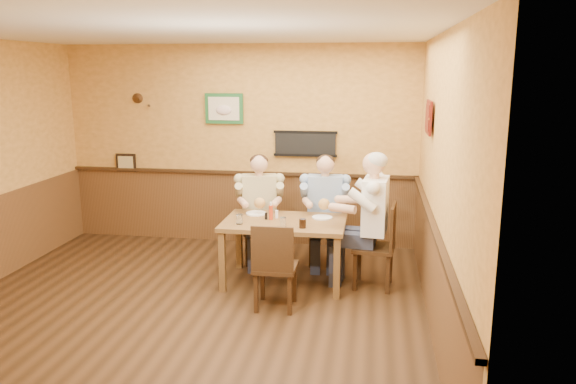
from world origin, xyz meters
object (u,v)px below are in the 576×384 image
(chair_back_right, at_px, (325,230))
(diner_blue_polo, at_px, (325,216))
(chair_right_end, at_px, (374,245))
(diner_tan_shirt, at_px, (260,215))
(chair_near_side, at_px, (276,265))
(water_glass_left, at_px, (239,219))
(chair_back_left, at_px, (260,229))
(diner_white_elder, at_px, (375,228))
(water_glass_mid, at_px, (283,222))
(cola_tumbler, at_px, (303,223))
(salt_shaker, at_px, (277,214))
(dining_table, at_px, (284,228))
(pepper_shaker, at_px, (266,216))
(hot_sauce_bottle, at_px, (271,212))

(chair_back_right, relative_size, diner_blue_polo, 0.70)
(chair_right_end, height_order, diner_tan_shirt, diner_tan_shirt)
(chair_near_side, bearing_deg, water_glass_left, -44.99)
(chair_back_left, distance_m, diner_tan_shirt, 0.19)
(diner_white_elder, bearing_deg, chair_near_side, -47.46)
(chair_right_end, relative_size, water_glass_left, 8.84)
(chair_near_side, xyz_separation_m, water_glass_mid, (0.00, 0.44, 0.34))
(chair_right_end, distance_m, cola_tumbler, 0.89)
(chair_back_right, relative_size, salt_shaker, 9.74)
(chair_near_side, height_order, diner_white_elder, diner_white_elder)
(dining_table, height_order, pepper_shaker, pepper_shaker)
(chair_back_left, height_order, salt_shaker, chair_back_left)
(salt_shaker, bearing_deg, chair_near_side, -80.72)
(diner_blue_polo, height_order, water_glass_mid, diner_blue_polo)
(dining_table, xyz_separation_m, diner_white_elder, (1.03, 0.03, 0.04))
(chair_right_end, relative_size, chair_near_side, 1.05)
(chair_back_left, xyz_separation_m, chair_near_side, (0.45, -1.37, 0.02))
(chair_near_side, relative_size, salt_shaker, 10.20)
(diner_blue_polo, distance_m, water_glass_mid, 1.08)
(chair_near_side, xyz_separation_m, pepper_shaker, (-0.24, 0.74, 0.32))
(chair_back_right, height_order, pepper_shaker, chair_back_right)
(chair_back_right, xyz_separation_m, chair_right_end, (0.63, -0.69, 0.05))
(chair_right_end, xyz_separation_m, hot_sauce_bottle, (-1.19, -0.01, 0.35))
(water_glass_left, distance_m, water_glass_mid, 0.51)
(dining_table, xyz_separation_m, cola_tumbler, (0.25, -0.27, 0.14))
(chair_back_right, bearing_deg, chair_back_left, -178.98)
(diner_tan_shirt, bearing_deg, hot_sauce_bottle, -79.23)
(chair_back_left, distance_m, chair_right_end, 1.59)
(chair_right_end, xyz_separation_m, water_glass_left, (-1.51, -0.25, 0.31))
(diner_blue_polo, distance_m, cola_tumbler, 1.01)
(hot_sauce_bottle, bearing_deg, dining_table, -8.64)
(diner_tan_shirt, distance_m, water_glass_mid, 1.05)
(dining_table, distance_m, diner_white_elder, 1.03)
(diner_tan_shirt, xyz_separation_m, hot_sauce_bottle, (0.27, -0.63, 0.21))
(chair_near_side, height_order, diner_blue_polo, diner_blue_polo)
(diner_tan_shirt, bearing_deg, chair_back_left, -12.27)
(diner_white_elder, relative_size, salt_shaker, 15.33)
(diner_tan_shirt, bearing_deg, diner_blue_polo, -7.51)
(diner_white_elder, height_order, cola_tumbler, diner_white_elder)
(chair_near_side, relative_size, cola_tumbler, 9.25)
(diner_tan_shirt, distance_m, cola_tumbler, 1.15)
(diner_white_elder, relative_size, water_glass_mid, 12.63)
(dining_table, distance_m, hot_sauce_bottle, 0.25)
(chair_back_left, relative_size, cola_tumbler, 8.81)
(dining_table, relative_size, water_glass_left, 12.61)
(water_glass_mid, distance_m, salt_shaker, 0.40)
(water_glass_left, height_order, cola_tumbler, water_glass_left)
(diner_tan_shirt, height_order, pepper_shaker, diner_tan_shirt)
(pepper_shaker, bearing_deg, chair_back_left, 108.48)
(hot_sauce_bottle, bearing_deg, water_glass_mid, -57.55)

